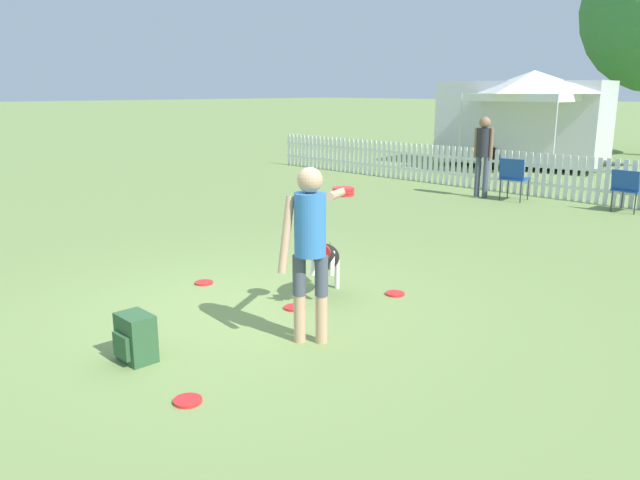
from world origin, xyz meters
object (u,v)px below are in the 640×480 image
Objects in this scene: backpack_on_grass at (135,338)px; folding_chair_blue_left at (514,175)px; spectator_standing at (483,149)px; handler_person at (312,234)px; leaping_dog at (325,257)px; frisbee_far_scatter at (188,401)px; canopy_tent_main at (534,86)px; equipment_trailer at (523,122)px; frisbee_near_handler at (294,308)px; folding_chair_center at (628,187)px; frisbee_midfield at (204,283)px; frisbee_near_dog at (395,294)px.

folding_chair_blue_left is at bearing 100.50° from backpack_on_grass.
handler_person is at bearing 102.38° from spectator_standing.
frisbee_far_scatter is (1.00, -2.41, -0.44)m from leaping_dog.
handler_person is 1.81× the size of folding_chair_blue_left.
equipment_trailer is (-0.68, 0.85, -1.03)m from canopy_tent_main.
backpack_on_grass is 0.24× the size of spectator_standing.
frisbee_near_handler is at bearing 116.64° from frisbee_far_scatter.
handler_person is 1.78m from frisbee_far_scatter.
frisbee_midfield is at bearing 81.98° from folding_chair_center.
frisbee_near_handler is 0.13× the size of spectator_standing.
handler_person is at bearing 98.25° from frisbee_far_scatter.
spectator_standing reaches higher than folding_chair_center.
folding_chair_center is at bearing -178.85° from spectator_standing.
folding_chair_blue_left reaches higher than backpack_on_grass.
frisbee_near_dog is (0.50, 0.63, -0.44)m from leaping_dog.
frisbee_near_handler is 1.83m from backpack_on_grass.
folding_chair_center is (-0.36, 8.46, -0.52)m from handler_person.
canopy_tent_main is (-3.84, 12.21, 2.33)m from frisbee_near_handler.
backpack_on_grass is 9.56m from folding_chair_blue_left.
frisbee_near_handler is at bearing 98.54° from spectator_standing.
frisbee_near_handler is 0.04× the size of equipment_trailer.
folding_chair_blue_left is at bearing 108.56° from frisbee_near_dog.
leaping_dog is 1.13× the size of folding_chair_blue_left.
handler_person is 1.74m from backpack_on_grass.
folding_chair_blue_left is 0.86m from spectator_standing.
frisbee_far_scatter is 15.99m from equipment_trailer.
canopy_tent_main is (-3.79, 11.71, 1.88)m from leaping_dog.
folding_chair_blue_left is at bearing -116.40° from leaping_dog.
frisbee_near_dog is 3.07m from frisbee_far_scatter.
frisbee_near_handler is at bearing -81.65° from equipment_trailer.
frisbee_near_dog is 13.00m from equipment_trailer.
leaping_dog is at bearing -81.15° from equipment_trailer.
backpack_on_grass is 9.67m from spectator_standing.
frisbee_near_dog is at bearing 81.76° from backpack_on_grass.
frisbee_far_scatter is 15.09m from canopy_tent_main.
frisbee_midfield is 7.79m from folding_chair_blue_left.
backpack_on_grass is 15.60m from equipment_trailer.
handler_person reaches higher than frisbee_near_handler.
frisbee_far_scatter is at bearing -80.64° from equipment_trailer.
frisbee_far_scatter is at bearing -63.36° from frisbee_near_handler.
frisbee_far_scatter is 0.13× the size of spectator_standing.
folding_chair_blue_left is 0.32× the size of canopy_tent_main.
folding_chair_blue_left is (-1.74, 9.39, 0.33)m from backpack_on_grass.
folding_chair_center is 6.24m from canopy_tent_main.
canopy_tent_main is (-4.58, 12.65, 1.34)m from handler_person.
frisbee_near_handler is (-0.74, 0.44, -0.99)m from handler_person.
frisbee_midfield is 8.40m from folding_chair_center.
frisbee_near_dog is 0.27× the size of folding_chair_center.
frisbee_far_scatter is 0.96m from backpack_on_grass.
frisbee_near_handler is 1.00× the size of frisbee_midfield.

